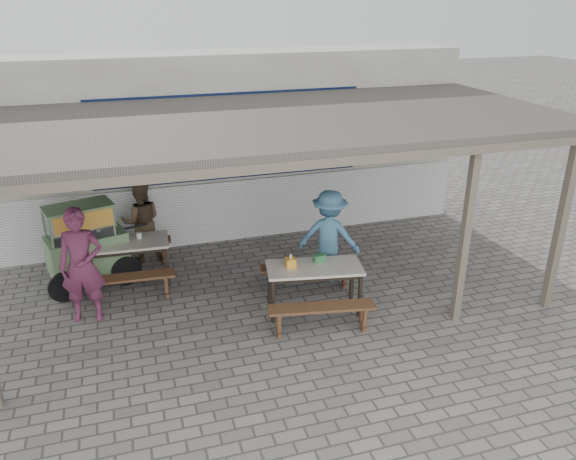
{
  "coord_description": "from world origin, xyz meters",
  "views": [
    {
      "loc": [
        -2.18,
        -7.08,
        4.51
      ],
      "look_at": [
        0.29,
        0.9,
        0.96
      ],
      "focal_mm": 35.0,
      "sensor_mm": 36.0,
      "label": 1
    }
  ],
  "objects_px": {
    "patron_street_side": "(82,266)",
    "patron_right_table": "(329,236)",
    "bench_left_street": "(130,283)",
    "patron_wall_side": "(142,221)",
    "table_left": "(129,246)",
    "bench_right_street": "(321,313)",
    "vendor_cart": "(85,243)",
    "donation_box": "(319,258)",
    "bench_left_wall": "(131,248)",
    "table_right": "(314,271)",
    "condiment_jar": "(139,235)",
    "bench_right_wall": "(307,271)",
    "tissue_box": "(291,263)",
    "condiment_bowl": "(114,239)"
  },
  "relations": [
    {
      "from": "table_left",
      "to": "patron_street_side",
      "type": "height_order",
      "value": "patron_street_side"
    },
    {
      "from": "condiment_bowl",
      "to": "bench_left_street",
      "type": "bearing_deg",
      "value": -76.92
    },
    {
      "from": "bench_right_wall",
      "to": "condiment_bowl",
      "type": "bearing_deg",
      "value": 167.48
    },
    {
      "from": "vendor_cart",
      "to": "donation_box",
      "type": "height_order",
      "value": "vendor_cart"
    },
    {
      "from": "tissue_box",
      "to": "condiment_bowl",
      "type": "distance_m",
      "value": 3.05
    },
    {
      "from": "table_left",
      "to": "patron_right_table",
      "type": "relative_size",
      "value": 0.84
    },
    {
      "from": "bench_left_street",
      "to": "donation_box",
      "type": "bearing_deg",
      "value": -15.7
    },
    {
      "from": "patron_right_table",
      "to": "bench_right_street",
      "type": "bearing_deg",
      "value": 97.22
    },
    {
      "from": "patron_wall_side",
      "to": "patron_right_table",
      "type": "bearing_deg",
      "value": 151.78
    },
    {
      "from": "bench_left_street",
      "to": "table_left",
      "type": "bearing_deg",
      "value": 90.0
    },
    {
      "from": "patron_right_table",
      "to": "patron_street_side",
      "type": "bearing_deg",
      "value": 33.25
    },
    {
      "from": "bench_left_street",
      "to": "bench_right_street",
      "type": "distance_m",
      "value": 3.07
    },
    {
      "from": "bench_right_wall",
      "to": "vendor_cart",
      "type": "xyz_separation_m",
      "value": [
        -3.39,
        1.23,
        0.43
      ]
    },
    {
      "from": "table_left",
      "to": "tissue_box",
      "type": "bearing_deg",
      "value": -32.8
    },
    {
      "from": "table_left",
      "to": "table_right",
      "type": "relative_size",
      "value": 0.88
    },
    {
      "from": "bench_left_street",
      "to": "patron_wall_side",
      "type": "relative_size",
      "value": 0.95
    },
    {
      "from": "vendor_cart",
      "to": "donation_box",
      "type": "distance_m",
      "value": 3.81
    },
    {
      "from": "table_left",
      "to": "bench_right_street",
      "type": "distance_m",
      "value": 3.47
    },
    {
      "from": "bench_left_street",
      "to": "patron_wall_side",
      "type": "distance_m",
      "value": 1.6
    },
    {
      "from": "table_right",
      "to": "patron_right_table",
      "type": "bearing_deg",
      "value": 67.17
    },
    {
      "from": "bench_right_wall",
      "to": "condiment_bowl",
      "type": "relative_size",
      "value": 8.45
    },
    {
      "from": "bench_right_street",
      "to": "donation_box",
      "type": "distance_m",
      "value": 0.93
    },
    {
      "from": "bench_right_street",
      "to": "bench_left_street",
      "type": "bearing_deg",
      "value": 155.82
    },
    {
      "from": "condiment_jar",
      "to": "bench_left_wall",
      "type": "bearing_deg",
      "value": 103.68
    },
    {
      "from": "table_left",
      "to": "donation_box",
      "type": "xyz_separation_m",
      "value": [
        2.73,
        -1.63,
        0.14
      ]
    },
    {
      "from": "bench_left_street",
      "to": "bench_left_wall",
      "type": "height_order",
      "value": "same"
    },
    {
      "from": "vendor_cart",
      "to": "donation_box",
      "type": "relative_size",
      "value": 9.59
    },
    {
      "from": "patron_street_side",
      "to": "patron_wall_side",
      "type": "distance_m",
      "value": 2.06
    },
    {
      "from": "vendor_cart",
      "to": "tissue_box",
      "type": "bearing_deg",
      "value": -47.16
    },
    {
      "from": "table_right",
      "to": "patron_street_side",
      "type": "xyz_separation_m",
      "value": [
        -3.29,
        0.78,
        0.2
      ]
    },
    {
      "from": "patron_right_table",
      "to": "condiment_jar",
      "type": "relative_size",
      "value": 16.27
    },
    {
      "from": "donation_box",
      "to": "bench_right_wall",
      "type": "bearing_deg",
      "value": 91.08
    },
    {
      "from": "bench_right_wall",
      "to": "condiment_jar",
      "type": "distance_m",
      "value": 2.85
    },
    {
      "from": "table_left",
      "to": "donation_box",
      "type": "relative_size",
      "value": 7.58
    },
    {
      "from": "bench_right_wall",
      "to": "condiment_jar",
      "type": "relative_size",
      "value": 15.88
    },
    {
      "from": "bench_right_wall",
      "to": "condiment_jar",
      "type": "bearing_deg",
      "value": 164.76
    },
    {
      "from": "bench_right_wall",
      "to": "patron_street_side",
      "type": "distance_m",
      "value": 3.44
    },
    {
      "from": "bench_left_wall",
      "to": "bench_right_street",
      "type": "distance_m",
      "value": 3.92
    },
    {
      "from": "patron_street_side",
      "to": "patron_right_table",
      "type": "height_order",
      "value": "patron_street_side"
    },
    {
      "from": "table_left",
      "to": "patron_wall_side",
      "type": "relative_size",
      "value": 0.9
    },
    {
      "from": "patron_wall_side",
      "to": "condiment_jar",
      "type": "bearing_deg",
      "value": 85.83
    },
    {
      "from": "tissue_box",
      "to": "vendor_cart",
      "type": "bearing_deg",
      "value": 148.9
    },
    {
      "from": "patron_street_side",
      "to": "donation_box",
      "type": "height_order",
      "value": "patron_street_side"
    },
    {
      "from": "patron_street_side",
      "to": "patron_right_table",
      "type": "bearing_deg",
      "value": 9.98
    },
    {
      "from": "bench_right_street",
      "to": "condiment_jar",
      "type": "distance_m",
      "value": 3.42
    },
    {
      "from": "bench_right_street",
      "to": "patron_right_table",
      "type": "height_order",
      "value": "patron_right_table"
    },
    {
      "from": "table_left",
      "to": "bench_left_wall",
      "type": "xyz_separation_m",
      "value": [
        0.04,
        0.66,
        -0.33
      ]
    },
    {
      "from": "table_right",
      "to": "donation_box",
      "type": "distance_m",
      "value": 0.23
    },
    {
      "from": "table_right",
      "to": "tissue_box",
      "type": "height_order",
      "value": "tissue_box"
    },
    {
      "from": "table_left",
      "to": "bench_left_street",
      "type": "bearing_deg",
      "value": -90.0
    }
  ]
}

